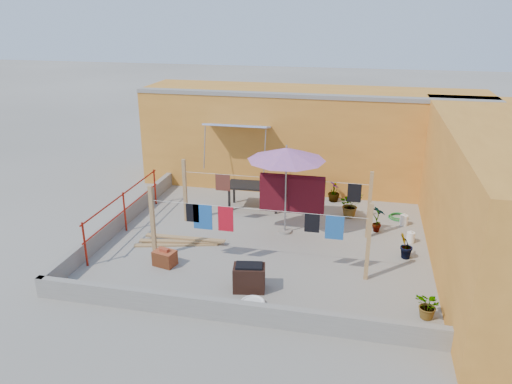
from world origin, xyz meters
TOP-DOWN VIEW (x-y plane):
  - ground at (0.00, 0.00)m, footprint 80.00×80.00m
  - wall_back at (0.50, 4.69)m, footprint 11.00×3.27m
  - wall_right at (5.20, 0.00)m, footprint 2.40×9.00m
  - parapet_front at (0.00, -3.58)m, footprint 8.30×0.16m
  - parapet_left at (-4.08, 0.00)m, footprint 0.16×7.30m
  - red_railing at (-3.85, -0.20)m, footprint 0.05×4.20m
  - clothesline_rig at (0.39, 0.56)m, footprint 5.09×2.35m
  - patio_umbrella at (0.35, 0.62)m, footprint 2.62×2.62m
  - outdoor_table at (-0.83, 2.13)m, footprint 1.62×0.86m
  - brick_stack at (-2.09, -1.77)m, footprint 0.56×0.47m
  - lumber_pile at (-2.13, -0.64)m, footprint 2.24×0.71m
  - brazier at (0.08, -2.40)m, footprint 0.73×0.55m
  - white_basin at (0.28, -2.96)m, footprint 0.50×0.50m
  - water_jug_a at (3.59, 0.71)m, footprint 0.21×0.21m
  - water_jug_b at (3.48, 1.80)m, footprint 0.22×0.22m
  - green_hose at (3.36, 2.28)m, footprint 0.56×0.56m
  - plant_back_a at (2.00, 2.10)m, footprint 0.86×0.84m
  - plant_back_b at (1.45, 3.20)m, footprint 0.44×0.44m
  - plant_right_a at (2.75, 1.20)m, footprint 0.47×0.46m
  - plant_right_b at (3.40, -0.22)m, footprint 0.46×0.47m
  - plant_right_c at (3.70, -2.67)m, footprint 0.66×0.66m

SIDE VIEW (x-z plane):
  - ground at x=0.00m, z-range 0.00..0.00m
  - green_hose at x=3.36m, z-range 0.00..0.08m
  - white_basin at x=0.28m, z-range 0.00..0.09m
  - lumber_pile at x=-2.13m, z-range 0.00..0.14m
  - water_jug_a at x=3.59m, z-range -0.02..0.30m
  - water_jug_b at x=3.48m, z-range -0.02..0.32m
  - brick_stack at x=-2.09m, z-range -0.03..0.40m
  - parapet_front at x=0.00m, z-range 0.00..0.44m
  - parapet_left at x=-4.08m, z-range 0.00..0.44m
  - plant_right_c at x=3.70m, z-range 0.00..0.56m
  - brazier at x=0.08m, z-range -0.01..0.59m
  - plant_back_b at x=1.45m, z-range 0.00..0.64m
  - plant_right_b at x=3.40m, z-range 0.00..0.67m
  - plant_back_a at x=2.00m, z-range 0.00..0.72m
  - plant_right_a at x=2.75m, z-range 0.00..0.75m
  - outdoor_table at x=-0.83m, z-range 0.30..1.04m
  - red_railing at x=-3.85m, z-range 0.17..1.27m
  - clothesline_rig at x=0.39m, z-range 0.12..1.92m
  - wall_right at x=5.20m, z-range 0.00..3.20m
  - wall_back at x=0.50m, z-range 0.00..3.21m
  - patio_umbrella at x=0.35m, z-range 0.96..3.38m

